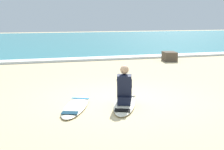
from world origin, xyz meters
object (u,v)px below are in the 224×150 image
object	(u,v)px
surfboard_spare_near	(76,106)
shoreline_rock	(169,56)
surfboard_main	(125,103)
surfer_seated	(124,89)

from	to	relation	value
surfboard_spare_near	shoreline_rock	bearing A→B (deg)	48.86
surfboard_main	surfer_seated	bearing A→B (deg)	-115.85
surfboard_spare_near	surfboard_main	bearing A→B (deg)	-6.92
surfboard_spare_near	shoreline_rock	distance (m)	9.23
surfer_seated	surfboard_spare_near	xyz separation A→B (m)	(-1.16, 0.24, -0.40)
surfboard_main	shoreline_rock	world-z (taller)	shoreline_rock
surfboard_spare_near	surfer_seated	bearing A→B (deg)	-11.78
surfer_seated	shoreline_rock	xyz separation A→B (m)	(4.91, 7.19, -0.21)
surfboard_main	surfboard_spare_near	xyz separation A→B (m)	(-1.21, 0.15, 0.00)
surfboard_main	shoreline_rock	size ratio (longest dim) A/B	2.66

